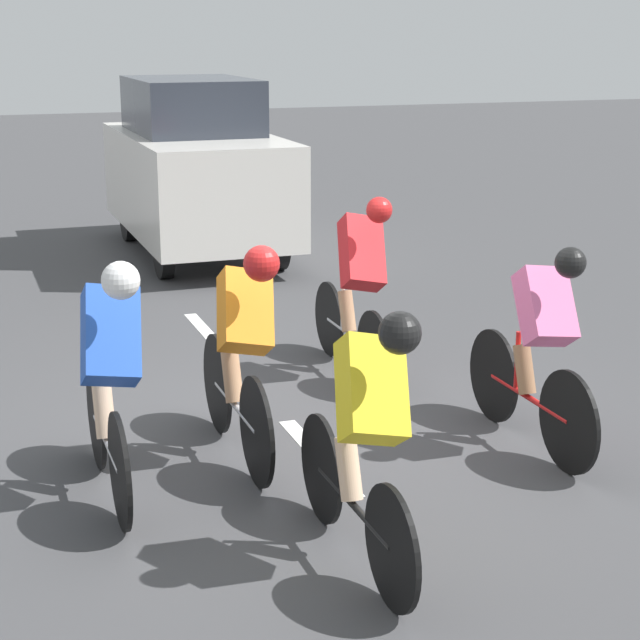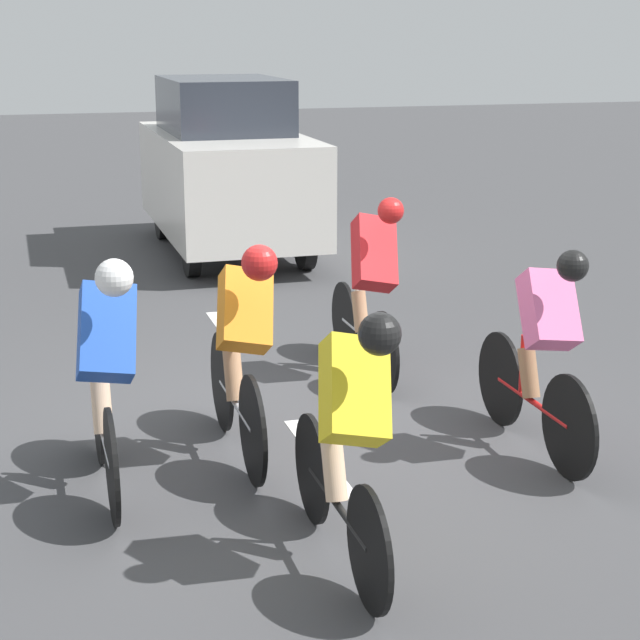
# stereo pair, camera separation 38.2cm
# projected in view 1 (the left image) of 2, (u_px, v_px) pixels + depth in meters

# --- Properties ---
(ground_plane) EXTENTS (60.00, 60.00, 0.00)m
(ground_plane) POSITION_uv_depth(u_px,v_px,m) (295.00, 431.00, 7.63)
(ground_plane) COLOR #424244
(lane_stripe_mid) EXTENTS (0.12, 1.40, 0.01)m
(lane_stripe_mid) POSITION_uv_depth(u_px,v_px,m) (318.00, 456.00, 7.17)
(lane_stripe_mid) COLOR white
(lane_stripe_mid) RESTS_ON ground
(lane_stripe_far) EXTENTS (0.12, 1.40, 0.01)m
(lane_stripe_far) POSITION_uv_depth(u_px,v_px,m) (206.00, 332.00, 10.08)
(lane_stripe_far) COLOR white
(lane_stripe_far) RESTS_ON ground
(cyclist_orange) EXTENTS (0.42, 1.70, 1.49)m
(cyclist_orange) POSITION_uv_depth(u_px,v_px,m) (243.00, 347.00, 6.92)
(cyclist_orange) COLOR black
(cyclist_orange) RESTS_ON ground
(cyclist_pink) EXTENTS (0.38, 1.69, 1.45)m
(cyclist_pink) POSITION_uv_depth(u_px,v_px,m) (539.00, 344.00, 7.13)
(cyclist_pink) COLOR black
(cyclist_pink) RESTS_ON ground
(cyclist_red) EXTENTS (0.43, 1.69, 1.51)m
(cyclist_red) POSITION_uv_depth(u_px,v_px,m) (358.00, 281.00, 8.67)
(cyclist_red) COLOR black
(cyclist_red) RESTS_ON ground
(cyclist_blue) EXTENTS (0.40, 1.64, 1.53)m
(cyclist_blue) POSITION_uv_depth(u_px,v_px,m) (110.00, 374.00, 6.32)
(cyclist_blue) COLOR black
(cyclist_blue) RESTS_ON ground
(cyclist_yellow) EXTENTS (0.42, 1.68, 1.46)m
(cyclist_yellow) POSITION_uv_depth(u_px,v_px,m) (367.00, 431.00, 5.52)
(cyclist_yellow) COLOR black
(cyclist_yellow) RESTS_ON ground
(support_car) EXTENTS (1.70, 3.84, 2.18)m
(support_car) POSITION_uv_depth(u_px,v_px,m) (195.00, 168.00, 13.30)
(support_car) COLOR black
(support_car) RESTS_ON ground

